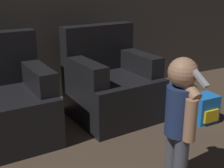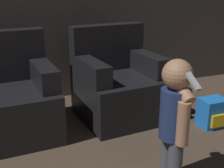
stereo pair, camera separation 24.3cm
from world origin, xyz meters
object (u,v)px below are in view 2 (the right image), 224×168
(armchair_right, at_px, (118,86))
(person_toddler, at_px, (175,114))
(armchair_left, at_px, (9,100))
(toy_backpack, at_px, (212,113))

(armchair_right, bearing_deg, person_toddler, -99.31)
(armchair_left, distance_m, person_toddler, 1.54)
(person_toddler, bearing_deg, toy_backpack, 133.94)
(armchair_left, distance_m, toy_backpack, 1.91)
(armchair_right, height_order, toy_backpack, armchair_right)
(person_toddler, relative_size, toy_backpack, 3.23)
(armchair_left, bearing_deg, armchair_right, -2.63)
(armchair_right, distance_m, toy_backpack, 0.96)
(toy_backpack, bearing_deg, armchair_right, 143.19)
(armchair_left, relative_size, toy_backpack, 3.32)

